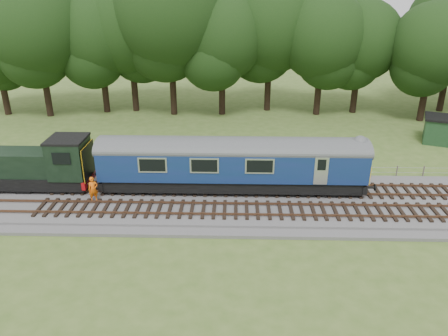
{
  "coord_description": "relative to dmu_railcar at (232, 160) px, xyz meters",
  "views": [
    {
      "loc": [
        -4.3,
        -26.1,
        13.85
      ],
      "look_at": [
        -5.04,
        1.4,
        2.0
      ],
      "focal_mm": 35.0,
      "sensor_mm": 36.0,
      "label": 1
    }
  ],
  "objects": [
    {
      "name": "shunter_loco",
      "position": [
        -13.93,
        0.0,
        -0.63
      ],
      "size": [
        8.92,
        2.6,
        3.38
      ],
      "color": "black",
      "rests_on": "ground"
    },
    {
      "name": "worker",
      "position": [
        -9.14,
        -1.93,
        -1.4
      ],
      "size": [
        0.75,
        0.65,
        1.72
      ],
      "primitive_type": "imported",
      "rotation": [
        0.0,
        0.0,
        0.48
      ],
      "color": "orange",
      "rests_on": "ballast"
    },
    {
      "name": "fence",
      "position": [
        4.47,
        3.1,
        -2.61
      ],
      "size": [
        64.0,
        0.12,
        1.0
      ],
      "primitive_type": null,
      "color": "#6B6054",
      "rests_on": "ground"
    },
    {
      "name": "dmu_railcar",
      "position": [
        0.0,
        0.0,
        0.0
      ],
      "size": [
        18.05,
        2.86,
        3.88
      ],
      "color": "black",
      "rests_on": "ground"
    },
    {
      "name": "tree_line",
      "position": [
        4.47,
        20.6,
        -2.61
      ],
      "size": [
        70.0,
        8.0,
        18.0
      ],
      "primitive_type": null,
      "color": "black",
      "rests_on": "ground"
    },
    {
      "name": "track_north",
      "position": [
        4.47,
        -0.0,
        -2.19
      ],
      "size": [
        67.2,
        2.4,
        0.21
      ],
      "color": "black",
      "rests_on": "ballast"
    },
    {
      "name": "track_south",
      "position": [
        4.47,
        -3.0,
        -2.19
      ],
      "size": [
        67.2,
        2.4,
        0.21
      ],
      "color": "black",
      "rests_on": "ballast"
    },
    {
      "name": "ground",
      "position": [
        4.47,
        -1.4,
        -2.61
      ],
      "size": [
        120.0,
        120.0,
        0.0
      ],
      "primitive_type": "plane",
      "color": "#436224",
      "rests_on": "ground"
    },
    {
      "name": "ballast",
      "position": [
        4.47,
        -1.4,
        -2.43
      ],
      "size": [
        70.0,
        7.0,
        0.35
      ],
      "primitive_type": "cube",
      "color": "#4C4C4F",
      "rests_on": "ground"
    },
    {
      "name": "shed",
      "position": [
        19.1,
        11.3,
        -1.37
      ],
      "size": [
        3.85,
        3.85,
        2.44
      ],
      "rotation": [
        0.0,
        0.0,
        -0.37
      ],
      "color": "#1A3B1E",
      "rests_on": "ground"
    }
  ]
}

